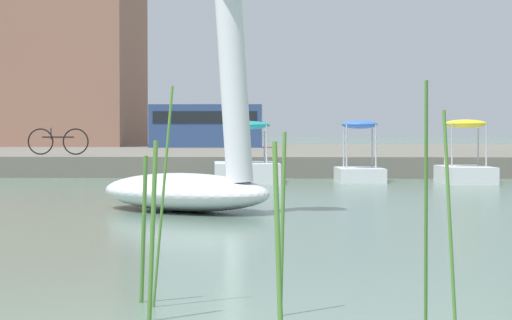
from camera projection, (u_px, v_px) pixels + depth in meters
shore_bank_far at (294, 155)px, 39.39m from camera, size 131.99×27.12×0.55m
swan_boat at (199, 145)px, 14.99m from camera, size 3.40×3.13×3.91m
pedal_boat_yellow at (465, 165)px, 23.45m from camera, size 1.21×2.11×1.48m
pedal_boat_blue at (360, 165)px, 24.05m from camera, size 1.17×1.87×1.47m
pedal_boat_teal at (246, 166)px, 23.87m from camera, size 1.70×2.51×1.45m
bicycle_parked at (58, 141)px, 28.48m from camera, size 1.76×0.11×0.77m
parked_van at (206, 124)px, 42.16m from camera, size 4.69×1.86×1.79m
reed_clump_foreground at (324, 227)px, 6.24m from camera, size 3.84×1.80×1.54m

